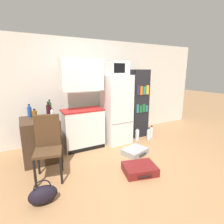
% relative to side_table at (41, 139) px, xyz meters
% --- Properties ---
extents(ground_plane, '(24.00, 24.00, 0.00)m').
position_rel_side_table_xyz_m(ground_plane, '(1.32, -1.24, -0.40)').
color(ground_plane, '#A3754C').
extents(wall_back, '(6.40, 0.10, 2.41)m').
position_rel_side_table_xyz_m(wall_back, '(1.52, 0.76, 0.81)').
color(wall_back, silver).
rests_on(wall_back, ground_plane).
extents(side_table, '(0.66, 0.71, 0.80)m').
position_rel_side_table_xyz_m(side_table, '(0.00, 0.00, 0.00)').
color(side_table, '#422D1E').
rests_on(side_table, ground_plane).
extents(kitchen_hutch, '(0.87, 0.47, 1.92)m').
position_rel_side_table_xyz_m(kitchen_hutch, '(0.89, 0.12, 0.48)').
color(kitchen_hutch, white).
rests_on(kitchen_hutch, ground_plane).
extents(refrigerator, '(0.59, 0.60, 1.58)m').
position_rel_side_table_xyz_m(refrigerator, '(1.70, 0.07, 0.39)').
color(refrigerator, white).
rests_on(refrigerator, ground_plane).
extents(microwave, '(0.46, 0.39, 0.29)m').
position_rel_side_table_xyz_m(microwave, '(1.70, 0.07, 1.33)').
color(microwave, silver).
rests_on(microwave, refrigerator).
extents(bookshelf, '(0.44, 0.37, 1.70)m').
position_rel_side_table_xyz_m(bookshelf, '(2.39, 0.18, 0.45)').
color(bookshelf, black).
rests_on(bookshelf, ground_plane).
extents(bottle_wine_dark, '(0.08, 0.08, 0.30)m').
position_rel_side_table_xyz_m(bottle_wine_dark, '(0.19, 0.07, 0.52)').
color(bottle_wine_dark, black).
rests_on(bottle_wine_dark, side_table).
extents(bottle_amber_beer, '(0.09, 0.09, 0.17)m').
position_rel_side_table_xyz_m(bottle_amber_beer, '(-0.05, 0.14, 0.47)').
color(bottle_amber_beer, brown).
rests_on(bottle_amber_beer, side_table).
extents(bottle_ketchup_red, '(0.07, 0.07, 0.16)m').
position_rel_side_table_xyz_m(bottle_ketchup_red, '(0.26, 0.13, 0.47)').
color(bottle_ketchup_red, '#AD1914').
rests_on(bottle_ketchup_red, side_table).
extents(bottle_blue_soda, '(0.08, 0.08, 0.25)m').
position_rel_side_table_xyz_m(bottle_blue_soda, '(-0.13, 0.24, 0.50)').
color(bottle_blue_soda, '#1E47A3').
rests_on(bottle_blue_soda, side_table).
extents(bottle_green_tall, '(0.07, 0.07, 0.31)m').
position_rel_side_table_xyz_m(bottle_green_tall, '(0.25, 0.29, 0.53)').
color(bottle_green_tall, '#1E6028').
rests_on(bottle_green_tall, side_table).
extents(bottle_milk_white, '(0.06, 0.06, 0.19)m').
position_rel_side_table_xyz_m(bottle_milk_white, '(0.24, -0.05, 0.48)').
color(bottle_milk_white, white).
rests_on(bottle_milk_white, side_table).
extents(bowl, '(0.17, 0.17, 0.05)m').
position_rel_side_table_xyz_m(bowl, '(-0.01, -0.22, 0.42)').
color(bowl, silver).
rests_on(bowl, side_table).
extents(chair, '(0.48, 0.48, 1.00)m').
position_rel_side_table_xyz_m(chair, '(0.05, -0.68, 0.18)').
color(chair, black).
rests_on(chair, ground_plane).
extents(suitcase_large_flat, '(0.57, 0.49, 0.12)m').
position_rel_side_table_xyz_m(suitcase_large_flat, '(1.70, -0.70, -0.34)').
color(suitcase_large_flat, '#99999E').
rests_on(suitcase_large_flat, ground_plane).
extents(suitcase_small_flat, '(0.61, 0.53, 0.14)m').
position_rel_side_table_xyz_m(suitcase_small_flat, '(1.38, -1.30, -0.33)').
color(suitcase_small_flat, maroon).
rests_on(suitcase_small_flat, ground_plane).
extents(handbag, '(0.36, 0.20, 0.33)m').
position_rel_side_table_xyz_m(handbag, '(-0.14, -1.28, -0.27)').
color(handbag, black).
rests_on(handbag, ground_plane).
extents(water_bottle_front, '(0.09, 0.09, 0.30)m').
position_rel_side_table_xyz_m(water_bottle_front, '(2.48, -0.19, -0.27)').
color(water_bottle_front, silver).
rests_on(water_bottle_front, ground_plane).
extents(water_bottle_middle, '(0.09, 0.09, 0.32)m').
position_rel_side_table_xyz_m(water_bottle_middle, '(2.19, -0.10, -0.26)').
color(water_bottle_middle, silver).
rests_on(water_bottle_middle, ground_plane).
extents(water_bottle_back, '(0.09, 0.09, 0.32)m').
position_rel_side_table_xyz_m(water_bottle_back, '(2.60, -0.14, -0.27)').
color(water_bottle_back, silver).
rests_on(water_bottle_back, ground_plane).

